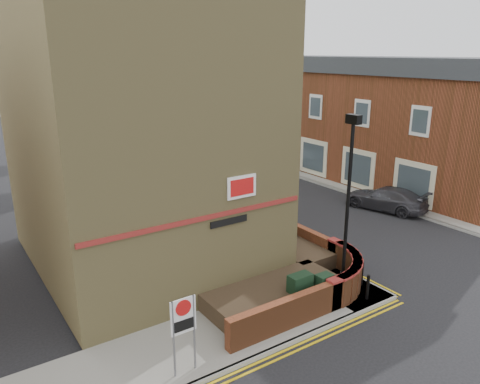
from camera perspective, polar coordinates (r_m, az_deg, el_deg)
The scene contains 27 objects.
ground at distance 15.70m, azimuth 11.29°, elevation -15.67°, with size 120.00×120.00×0.00m, color black.
pavement_corner at distance 14.80m, azimuth -3.17°, elevation -17.25°, with size 13.00×3.00×0.12m, color gray.
pavement_main at distance 28.89m, azimuth -8.69°, elevation -0.05°, with size 2.00×32.00×0.12m, color gray.
pavement_far at distance 32.74m, azimuth 11.32°, elevation 1.83°, with size 4.00×40.00×0.12m, color gray.
kerb_side at distance 13.77m, azimuth 0.27°, elevation -20.18°, with size 13.00×0.15×0.12m, color gray.
kerb_main_near at distance 29.31m, azimuth -6.93°, elevation 0.27°, with size 0.15×32.00×0.12m, color gray.
kerb_main_far at distance 31.38m, azimuth 8.74°, elevation 1.31°, with size 0.15×40.00×0.12m, color gray.
yellow_lines_side at distance 13.64m, azimuth 0.91°, elevation -20.88°, with size 13.00×0.28×0.01m, color gold.
yellow_lines_main at distance 29.43m, azimuth -6.49°, elevation 0.25°, with size 0.28×32.00×0.01m, color gold.
corner_building at distance 18.52m, azimuth -12.29°, elevation 9.87°, with size 8.95×10.40×13.60m.
garden_wall at distance 17.26m, azimuth 5.29°, elevation -12.17°, with size 6.80×6.00×1.20m, color brown, non-canonical shape.
lamppost at distance 16.08m, azimuth 12.98°, elevation -1.75°, with size 0.25×0.50×6.30m.
utility_cabinet_large at distance 15.95m, azimuth 7.29°, elevation -11.89°, with size 0.80×0.45×1.20m, color black.
utility_cabinet_small at distance 16.27m, azimuth 10.16°, elevation -11.62°, with size 0.55×0.40×1.10m, color black.
bollard_near at distance 16.95m, azimuth 15.30°, elevation -11.13°, with size 0.11×0.11×0.90m, color black.
bollard_far at distance 17.82m, azimuth 14.63°, elevation -9.63°, with size 0.11×0.11×0.90m, color black.
zone_sign at distance 12.60m, azimuth -6.90°, elevation -15.46°, with size 0.72×0.07×2.20m.
far_terrace at distance 35.84m, azimuth 8.83°, elevation 9.73°, with size 5.40×30.40×8.00m.
far_terrace_cream at distance 53.11m, azimuth -7.03°, elevation 12.06°, with size 5.40×12.40×8.00m.
tree_near at distance 26.17m, azimuth -7.25°, elevation 8.69°, with size 3.64×3.65×6.70m.
tree_mid at distance 33.40m, azimuth -13.68°, elevation 10.95°, with size 4.03×4.03×7.42m.
tree_far at distance 40.98m, azimuth -17.74°, elevation 11.24°, with size 3.81×3.81×7.00m.
traffic_light_assembly at distance 36.58m, azimuth -14.50°, elevation 7.55°, with size 0.20×0.16×4.20m.
silver_car_near at distance 25.43m, azimuth -0.79°, elevation -0.64°, with size 1.52×4.36×1.43m, color #9D9EA4.
red_car_main at distance 34.07m, azimuth -9.46°, elevation 3.44°, with size 1.97×4.28×1.19m, color maroon.
grey_car_far at distance 26.69m, azimuth 17.37°, elevation -0.75°, with size 1.79×4.41×1.28m, color #34343A.
silver_car_far at distance 33.91m, azimuth 3.14°, elevation 3.67°, with size 1.52×3.78×1.29m, color #94979B.
Camera 1 is at (-9.72, -9.07, 8.35)m, focal length 35.00 mm.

